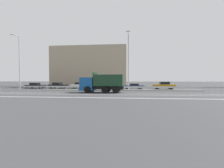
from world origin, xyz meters
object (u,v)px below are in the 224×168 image
object	(u,v)px
street_lamp_1	(128,59)
parked_car_0	(35,86)
median_road_sign	(118,84)
parked_car_1	(58,85)
street_lamp_0	(19,61)
parked_car_4	(134,86)
parked_car_5	(164,85)
dump_truck	(97,85)
parked_car_3	(106,85)
parked_car_2	(80,85)

from	to	relation	value
street_lamp_1	parked_car_0	distance (m)	22.75
median_road_sign	parked_car_1	size ratio (longest dim) A/B	0.62
street_lamp_0	street_lamp_1	size ratio (longest dim) A/B	1.03
parked_car_4	street_lamp_1	bearing A→B (deg)	163.48
parked_car_0	street_lamp_0	bearing A→B (deg)	-7.78
parked_car_1	parked_car_5	world-z (taller)	parked_car_5
dump_truck	parked_car_0	xyz separation A→B (m)	(-16.57, 9.38, -0.54)
parked_car_3	parked_car_2	bearing A→B (deg)	-94.42
dump_truck	street_lamp_1	world-z (taller)	street_lamp_1
street_lamp_1	street_lamp_0	bearing A→B (deg)	179.27
dump_truck	parked_car_1	size ratio (longest dim) A/B	1.71
parked_car_2	parked_car_5	distance (m)	18.79
street_lamp_0	parked_car_2	bearing A→B (deg)	26.49
street_lamp_1	parked_car_0	size ratio (longest dim) A/B	2.44
dump_truck	street_lamp_0	bearing A→B (deg)	77.20
street_lamp_1	parked_car_5	world-z (taller)	street_lamp_1
dump_truck	street_lamp_0	size ratio (longest dim) A/B	0.64
parked_car_3	street_lamp_0	bearing A→B (deg)	-75.19
street_lamp_0	parked_car_5	bearing A→B (deg)	9.64
parked_car_1	parked_car_2	distance (m)	5.17
parked_car_5	street_lamp_1	bearing A→B (deg)	127.52
parked_car_4	parked_car_1	bearing A→B (deg)	86.19
median_road_sign	parked_car_4	bearing A→B (deg)	58.14
parked_car_1	parked_car_2	world-z (taller)	parked_car_2
median_road_sign	parked_car_3	world-z (taller)	median_road_sign
parked_car_5	median_road_sign	bearing A→B (deg)	120.65
dump_truck	parked_car_1	xyz separation A→B (m)	(-11.22, 9.62, -0.51)
dump_truck	median_road_sign	bearing A→B (deg)	-31.42
median_road_sign	parked_car_5	bearing A→B (deg)	27.81
dump_truck	median_road_sign	size ratio (longest dim) A/B	2.75
median_road_sign	parked_car_5	distance (m)	10.86
parked_car_3	parked_car_5	xyz separation A→B (m)	(12.67, -0.13, 0.00)
parked_car_2	parked_car_0	bearing A→B (deg)	-88.25
street_lamp_0	parked_car_3	bearing A→B (deg)	16.94
dump_truck	street_lamp_1	xyz separation A→B (m)	(5.03, 4.37, 4.56)
street_lamp_1	parked_car_3	distance (m)	8.91
median_road_sign	street_lamp_1	bearing A→B (deg)	-7.68
parked_car_2	street_lamp_0	bearing A→B (deg)	-65.55
parked_car_3	parked_car_5	distance (m)	12.67
street_lamp_0	parked_car_4	xyz separation A→B (m)	(23.15, 4.95, -5.26)
parked_car_0	parked_car_4	world-z (taller)	parked_car_0
dump_truck	parked_car_2	distance (m)	11.77
dump_truck	parked_car_2	size ratio (longest dim) A/B	1.69
parked_car_2	parked_car_5	xyz separation A→B (m)	(18.79, -0.38, 0.07)
street_lamp_1	parked_car_4	bearing A→B (deg)	77.25
parked_car_3	parked_car_1	bearing A→B (deg)	-91.09
parked_car_5	parked_car_0	bearing A→B (deg)	93.46
parked_car_5	parked_car_4	bearing A→B (deg)	93.58
street_lamp_1	parked_car_1	world-z (taller)	street_lamp_1
median_road_sign	parked_car_5	world-z (taller)	median_road_sign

